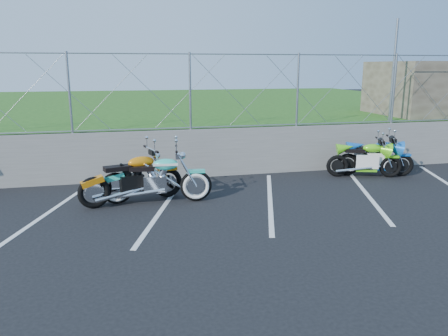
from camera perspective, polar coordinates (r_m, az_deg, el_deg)
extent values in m
plane|color=black|center=(8.51, -7.29, -7.18)|extent=(90.00, 90.00, 0.00)
cube|color=slate|center=(11.70, -9.15, 1.69)|extent=(30.00, 0.22, 1.30)
cube|color=#225015|center=(21.59, -11.07, 6.82)|extent=(30.00, 20.00, 1.30)
cube|color=brown|center=(17.54, 27.22, 9.31)|extent=(5.00, 3.00, 1.80)
cylinder|color=gray|center=(11.48, -9.64, 14.52)|extent=(28.00, 0.03, 0.03)
cylinder|color=gray|center=(11.58, -9.28, 5.09)|extent=(28.00, 0.03, 0.03)
cylinder|color=gray|center=(14.26, 21.26, 11.72)|extent=(0.08, 0.08, 3.00)
cube|color=silver|center=(9.57, -22.46, -5.77)|extent=(1.49, 4.31, 0.01)
cube|color=silver|center=(9.45, -7.92, -5.09)|extent=(1.49, 4.31, 0.01)
cube|color=silver|center=(9.93, 6.03, -4.13)|extent=(1.49, 4.31, 0.01)
cube|color=silver|center=(10.93, 18.04, -3.11)|extent=(1.49, 4.31, 0.01)
torus|color=black|center=(9.79, -13.88, -2.57)|extent=(0.71, 0.19, 0.71)
torus|color=black|center=(9.72, -3.68, -2.32)|extent=(0.71, 0.19, 0.71)
cube|color=silver|center=(9.70, -8.94, -2.03)|extent=(0.52, 0.35, 0.36)
ellipsoid|color=#33CDB5|center=(9.59, -7.63, 0.48)|extent=(0.59, 0.32, 0.25)
cube|color=black|center=(9.63, -10.67, -0.04)|extent=(0.56, 0.31, 0.10)
cube|color=#33CDB5|center=(9.64, -3.71, -0.41)|extent=(0.42, 0.20, 0.06)
cylinder|color=silver|center=(9.52, -6.25, 2.52)|extent=(0.11, 0.77, 0.03)
torus|color=black|center=(9.61, -16.62, -3.09)|extent=(0.70, 0.31, 0.69)
torus|color=black|center=(10.07, -7.35, -1.90)|extent=(0.70, 0.31, 0.69)
cube|color=black|center=(9.77, -12.03, -1.94)|extent=(0.58, 0.44, 0.38)
ellipsoid|color=orange|center=(9.74, -10.78, 0.76)|extent=(0.64, 0.42, 0.26)
cube|color=black|center=(9.61, -13.77, -0.03)|extent=(0.61, 0.41, 0.10)
cube|color=orange|center=(9.99, -7.41, -0.11)|extent=(0.45, 0.28, 0.07)
cylinder|color=silver|center=(9.76, -9.53, 2.45)|extent=(0.25, 0.78, 0.03)
torus|color=black|center=(12.26, 14.60, 0.28)|extent=(0.60, 0.28, 0.60)
torus|color=black|center=(12.61, 20.93, 0.17)|extent=(0.60, 0.28, 0.60)
cube|color=black|center=(12.39, 17.75, 0.68)|extent=(0.52, 0.40, 0.34)
ellipsoid|color=#60D21A|center=(12.37, 18.86, 2.46)|extent=(0.57, 0.39, 0.23)
cube|color=black|center=(12.27, 16.68, 2.20)|extent=(0.55, 0.37, 0.09)
cube|color=#60D21A|center=(12.55, 21.03, 1.42)|extent=(0.41, 0.25, 0.06)
cylinder|color=silver|center=(12.38, 19.71, 3.49)|extent=(0.23, 0.69, 0.03)
torus|color=black|center=(12.45, 15.84, 0.45)|extent=(0.63, 0.28, 0.62)
torus|color=black|center=(12.86, 22.23, 0.35)|extent=(0.63, 0.28, 0.62)
cube|color=black|center=(12.61, 19.03, 0.86)|extent=(0.54, 0.41, 0.35)
ellipsoid|color=blue|center=(12.59, 20.17, 2.68)|extent=(0.59, 0.39, 0.24)
cube|color=black|center=(12.47, 17.96, 2.41)|extent=(0.57, 0.38, 0.09)
cube|color=blue|center=(12.80, 22.34, 1.62)|extent=(0.42, 0.26, 0.06)
cylinder|color=silver|center=(12.61, 21.03, 3.73)|extent=(0.23, 0.72, 0.03)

